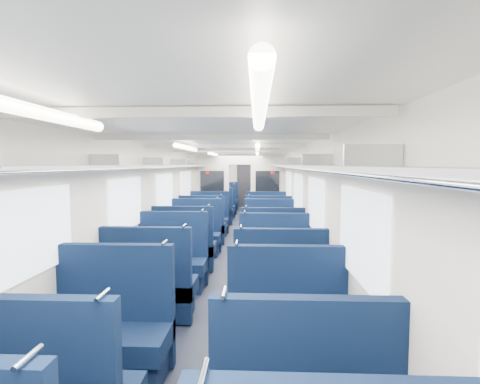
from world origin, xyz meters
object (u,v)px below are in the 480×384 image
object	(u,v)px
seat_18	(209,221)
seat_16	(203,228)
seat_13	(272,252)
seat_24	(223,204)
seat_25	(264,205)
seat_20	(216,212)
seat_10	(172,264)
seat_26	(225,202)
seat_19	(267,222)
seat_22	(220,208)
seat_7	(288,339)
seat_17	(268,229)
bulkhead	(240,189)
seat_12	(185,249)
seat_9	(279,292)
seat_6	(111,336)
seat_15	(270,237)
seat_11	(275,268)
seat_14	(195,237)
end_door	(245,186)
seat_23	(265,208)
seat_21	(265,212)
seat_8	(150,289)
seat_27	(263,202)

from	to	relation	value
seat_18	seat_16	bearing A→B (deg)	-90.00
seat_13	seat_24	world-z (taller)	same
seat_25	seat_20	bearing A→B (deg)	-125.12
seat_10	seat_26	xyz separation A→B (m)	(0.00, 10.11, 0.00)
seat_10	seat_25	size ratio (longest dim) A/B	1.00
seat_10	seat_19	xyz separation A→B (m)	(1.66, 4.49, 0.00)
seat_10	seat_22	size ratio (longest dim) A/B	1.00
seat_18	seat_25	xyz separation A→B (m)	(1.66, 4.30, 0.00)
seat_10	seat_25	bearing A→B (deg)	79.39
seat_7	seat_18	world-z (taller)	same
seat_20	seat_25	world-z (taller)	same
seat_10	seat_17	distance (m)	3.77
bulkhead	seat_10	bearing A→B (deg)	-98.02
bulkhead	seat_20	world-z (taller)	bulkhead
seat_12	seat_25	world-z (taller)	same
seat_7	seat_24	bearing A→B (deg)	98.26
seat_9	seat_7	bearing A→B (deg)	-90.00
seat_9	seat_26	size ratio (longest dim) A/B	1.00
seat_6	seat_24	size ratio (longest dim) A/B	1.00
seat_9	seat_10	distance (m)	2.06
seat_9	seat_25	size ratio (longest dim) A/B	1.00
seat_15	seat_11	bearing A→B (deg)	-90.00
bulkhead	seat_14	world-z (taller)	bulkhead
seat_11	seat_22	size ratio (longest dim) A/B	1.00
end_door	seat_13	xyz separation A→B (m)	(0.83, -10.44, -0.61)
seat_19	seat_24	bearing A→B (deg)	110.37
end_door	seat_15	world-z (taller)	end_door
seat_12	seat_22	size ratio (longest dim) A/B	1.00
seat_9	seat_24	xyz separation A→B (m)	(-1.66, 10.19, 0.00)
seat_10	seat_16	bearing A→B (deg)	90.00
seat_13	seat_25	size ratio (longest dim) A/B	1.00
seat_14	seat_17	bearing A→B (deg)	33.77
bulkhead	seat_9	world-z (taller)	bulkhead
seat_25	seat_24	bearing A→B (deg)	176.59
seat_23	seat_22	bearing A→B (deg)	178.68
seat_15	seat_12	bearing A→B (deg)	-143.43
seat_17	seat_19	distance (m)	1.10
seat_21	seat_17	bearing A→B (deg)	-90.00
seat_8	seat_22	size ratio (longest dim) A/B	1.00
end_door	seat_19	size ratio (longest dim) A/B	1.58
seat_20	seat_27	size ratio (longest dim) A/B	1.00
seat_14	seat_24	bearing A→B (deg)	90.00
bulkhead	seat_27	distance (m)	4.21
seat_10	seat_11	world-z (taller)	same
seat_23	seat_25	bearing A→B (deg)	90.00
seat_13	seat_22	xyz separation A→B (m)	(-1.66, 6.78, 0.00)
seat_11	seat_24	xyz separation A→B (m)	(-1.66, 9.09, 0.00)
seat_16	seat_18	xyz separation A→B (m)	(0.00, 1.16, 0.00)
seat_7	seat_21	size ratio (longest dim) A/B	1.00
seat_8	seat_23	distance (m)	9.02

